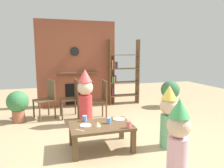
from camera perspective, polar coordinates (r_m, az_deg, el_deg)
ground_plane at (r=3.80m, az=-0.50°, el=-14.93°), size 12.00×12.00×0.00m
brick_fireplace_feature at (r=6.00m, az=-9.68°, el=5.41°), size 2.20×0.28×2.40m
bookshelf at (r=6.11m, az=2.66°, el=2.85°), size 0.90×0.28×1.90m
coffee_table at (r=3.35m, az=-3.07°, el=-12.12°), size 0.97×0.64×0.40m
paper_cup_near_left at (r=3.49m, az=-7.54°, el=-9.37°), size 0.08×0.08×0.09m
paper_cup_near_right at (r=3.35m, az=-0.87°, el=-10.07°), size 0.07×0.07×0.09m
paper_cup_center at (r=3.17m, az=4.67°, el=-11.09°), size 0.07×0.07×0.11m
paper_plate_front at (r=3.57m, az=1.88°, el=-9.60°), size 0.20×0.20×0.01m
paper_plate_rear at (r=3.29m, az=-7.33°, el=-11.24°), size 0.18×0.18×0.01m
birthday_cake_slice at (r=3.25m, az=-3.98°, el=-10.90°), size 0.10×0.10×0.07m
table_fork at (r=3.12m, az=-8.88°, el=-12.51°), size 0.12×0.12×0.01m
child_with_cone_hat at (r=2.63m, az=17.75°, el=-13.91°), size 0.28×0.28×1.00m
child_in_pink at (r=3.45m, az=15.27°, el=-8.26°), size 0.28×0.28×1.01m
child_by_the_chairs at (r=4.38m, az=-7.35°, el=-3.21°), size 0.33×0.33×1.18m
dining_chair_left at (r=5.03m, az=-17.33°, el=-3.31°), size 0.53×0.53×0.90m
dining_chair_middle at (r=4.96m, az=-10.78°, el=-3.24°), size 0.42×0.42×0.90m
dining_chair_right at (r=4.70m, az=-3.17°, el=-3.75°), size 0.40×0.40×0.90m
potted_plant_tall at (r=6.05m, az=15.75°, el=-1.88°), size 0.52×0.52×0.74m
potted_plant_short at (r=4.98m, az=-24.53°, el=-4.98°), size 0.47×0.47×0.70m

